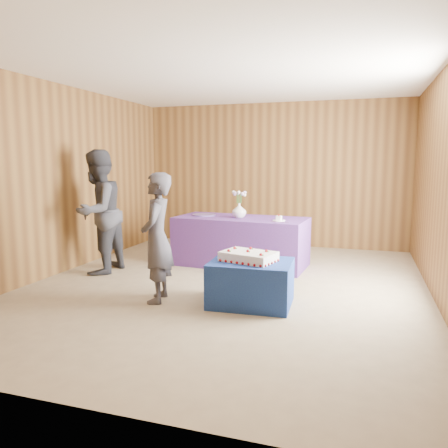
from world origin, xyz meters
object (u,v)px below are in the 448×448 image
at_px(sheet_cake, 249,256).
at_px(guest_right, 98,212).
at_px(vase, 239,210).
at_px(guest_left, 157,238).
at_px(serving_table, 241,241).
at_px(cake_table, 251,283).

bearing_deg(sheet_cake, guest_right, 177.97).
bearing_deg(vase, guest_left, -102.17).
xyz_separation_m(serving_table, guest_left, (-0.44, -2.00, 0.37)).
bearing_deg(guest_right, serving_table, 120.52).
distance_m(sheet_cake, guest_left, 1.07).
bearing_deg(vase, guest_right, -150.38).
height_order(serving_table, guest_left, guest_left).
bearing_deg(serving_table, guest_left, -98.04).
bearing_deg(serving_table, guest_right, -145.40).
bearing_deg(guest_right, sheet_cake, 73.62).
distance_m(sheet_cake, guest_right, 2.55).
distance_m(serving_table, guest_left, 2.08).
height_order(cake_table, sheet_cake, sheet_cake).
relative_size(vase, guest_left, 0.15).
bearing_deg(guest_left, sheet_cake, 87.07).
bearing_deg(sheet_cake, vase, 123.73).
bearing_deg(cake_table, serving_table, 106.06).
height_order(sheet_cake, guest_left, guest_left).
height_order(vase, guest_right, guest_right).
relative_size(serving_table, guest_left, 1.34).
height_order(vase, guest_left, guest_left).
distance_m(vase, guest_left, 2.01).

